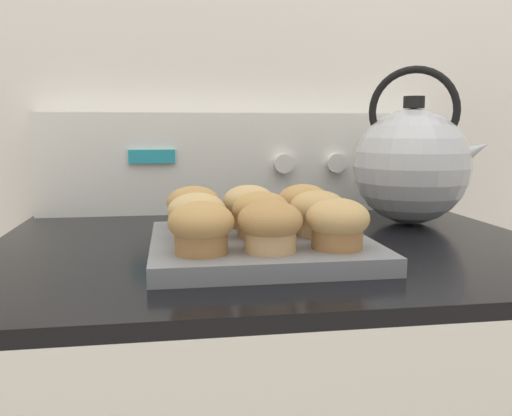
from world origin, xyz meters
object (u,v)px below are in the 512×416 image
Objects in this scene: muffin_r2_c1 at (249,206)px; tea_kettle at (412,164)px; muffin_r2_c2 at (303,204)px; muffin_r1_c2 at (318,213)px; muffin_r1_c0 at (197,216)px; muffin_r0_c2 at (337,223)px; muffin_pan at (260,246)px; muffin_r0_c1 at (270,226)px; muffin_r2_c0 at (193,207)px; muffin_r1_c1 at (261,214)px; muffin_r0_c0 at (201,227)px.

tea_kettle is (0.30, 0.10, 0.05)m from muffin_r2_c1.
muffin_r1_c2 is at bearing -89.97° from muffin_r2_c2.
muffin_r1_c2 is (0.16, 0.00, 0.00)m from muffin_r1_c0.
muffin_r0_c2 is 1.00× the size of muffin_r1_c0.
muffin_pan is 0.12m from muffin_r2_c2.
muffin_r0_c1 is 0.28× the size of tea_kettle.
muffin_r2_c0 is at bearing 134.92° from muffin_pan.
muffin_r1_c2 is 0.08m from muffin_r2_c2.
muffin_r1_c1 is at bearing -86.73° from muffin_r2_c1.
muffin_r0_c0 is 1.00× the size of muffin_r2_c0.
muffin_r0_c0 is at bearing -152.93° from muffin_r1_c2.
muffin_pan is at bearing -45.08° from muffin_r2_c0.
muffin_r0_c0 is at bearing -134.73° from muffin_r2_c2.
muffin_r1_c2 is at bearing 91.12° from muffin_r0_c2.
muffin_r0_c1 is 0.40m from tea_kettle.
muffin_r0_c0 and muffin_r2_c0 have the same top height.
muffin_r2_c2 is at bearing 90.03° from muffin_r1_c2.
muffin_r1_c0 is 1.00× the size of muffin_r2_c2.
muffin_r1_c1 is 0.12m from muffin_r2_c0.
muffin_r0_c2 is at bearing -129.00° from tea_kettle.
muffin_r0_c0 is 1.00× the size of muffin_r0_c2.
muffin_pan is at bearing -147.65° from tea_kettle.
muffin_r0_c1 and muffin_r0_c2 have the same top height.
muffin_r0_c0 and muffin_r1_c2 have the same top height.
muffin_r1_c0 is 0.11m from muffin_r2_c1.
muffin_r0_c2 is 0.18m from muffin_r2_c1.
tea_kettle reaches higher than muffin_r2_c0.
muffin_r0_c2 is 0.16m from muffin_r2_c2.
muffin_r1_c1 is at bearing -43.50° from muffin_r2_c0.
muffin_r1_c1 is 1.00× the size of muffin_r1_c2.
muffin_r1_c1 is at bearing 44.69° from muffin_r0_c0.
muffin_r1_c0 is at bearing -179.61° from muffin_r1_c2.
muffin_r0_c0 is at bearing -89.55° from muffin_r1_c0.
muffin_r0_c0 is 0.18m from muffin_r2_c1.
muffin_r0_c0 reaches higher than muffin_pan.
muffin_r1_c0 and muffin_r2_c1 have the same top height.
muffin_r0_c2 is (0.08, 0.00, 0.00)m from muffin_r0_c1.
muffin_r2_c0 is 0.08m from muffin_r2_c1.
muffin_r0_c0 is 0.08m from muffin_r0_c1.
muffin_pan is 3.72× the size of muffin_r0_c1.
muffin_r2_c0 is at bearing 179.75° from muffin_r2_c1.
muffin_r2_c2 is at bearing -154.13° from tea_kettle.
tea_kettle is (0.30, 0.27, 0.05)m from muffin_r0_c1.
tea_kettle reaches higher than muffin_r0_c1.
muffin_r0_c2 and muffin_r2_c0 have the same top height.
muffin_r0_c0 is at bearing -115.80° from muffin_r2_c1.
muffin_r2_c2 is 0.25m from tea_kettle.
muffin_pan is at bearing 44.29° from muffin_r0_c0.
muffin_r1_c1 is 1.00× the size of muffin_r2_c2.
muffin_r2_c0 is at bearing -164.64° from tea_kettle.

